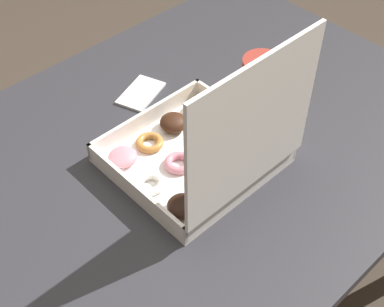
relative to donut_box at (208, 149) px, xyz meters
The scene contains 5 objects.
ground_plane 0.79m from the donut_box, 125.30° to the right, with size 8.00×8.00×0.00m, color #42382D.
dining_table 0.18m from the donut_box, 125.30° to the right, with size 1.19×0.90×0.72m.
donut_box is the anchor object (origin of this frame).
coffee_mug 0.28m from the donut_box, 161.46° to the right, with size 0.10×0.10×0.10m.
paper_napkin 0.30m from the donut_box, 100.50° to the right, with size 0.14×0.11×0.01m.
Camera 1 is at (0.60, 0.61, 1.55)m, focal length 50.00 mm.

